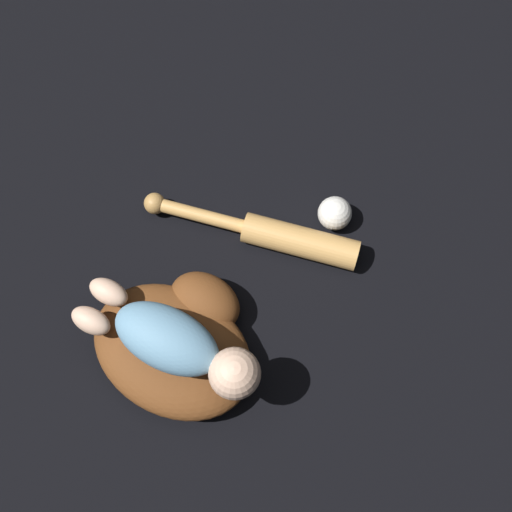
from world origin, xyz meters
The scene contains 5 objects.
ground_plane centered at (0.00, 0.00, 0.00)m, with size 6.00×6.00×0.00m, color black.
baseball_glove centered at (-0.03, 0.01, 0.05)m, with size 0.34×0.31×0.09m.
baby_figure centered at (-0.01, -0.01, 0.13)m, with size 0.37×0.12×0.09m.
baseball_bat centered at (0.04, 0.29, 0.03)m, with size 0.45×0.13×0.06m.
baseball centered at (0.13, 0.39, 0.04)m, with size 0.07×0.07×0.07m.
Camera 1 is at (0.26, -0.22, 1.38)m, focal length 50.00 mm.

